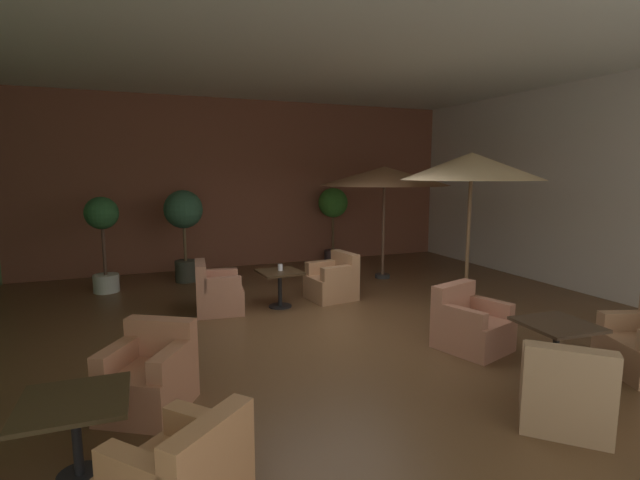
# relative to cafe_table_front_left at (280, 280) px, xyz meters

# --- Properties ---
(ground_plane) EXTENTS (10.47, 10.14, 0.02)m
(ground_plane) POSITION_rel_cafe_table_front_left_xyz_m (0.39, -1.33, -0.48)
(ground_plane) COLOR brown
(wall_back_brick) EXTENTS (10.47, 0.08, 3.93)m
(wall_back_brick) POSITION_rel_cafe_table_front_left_xyz_m (0.39, 3.70, 1.50)
(wall_back_brick) COLOR brown
(wall_back_brick) RESTS_ON ground_plane
(wall_right_plain) EXTENTS (0.08, 10.14, 3.93)m
(wall_right_plain) POSITION_rel_cafe_table_front_left_xyz_m (5.59, -1.33, 1.50)
(wall_right_plain) COLOR silver
(wall_right_plain) RESTS_ON ground_plane
(ceiling_slab) EXTENTS (10.47, 10.14, 0.06)m
(ceiling_slab) POSITION_rel_cafe_table_front_left_xyz_m (0.39, -1.33, 3.49)
(ceiling_slab) COLOR silver
(ceiling_slab) RESTS_ON wall_back_brick
(cafe_table_front_left) EXTENTS (0.72, 0.72, 0.62)m
(cafe_table_front_left) POSITION_rel_cafe_table_front_left_xyz_m (0.00, 0.00, 0.00)
(cafe_table_front_left) COLOR black
(cafe_table_front_left) RESTS_ON ground_plane
(armchair_front_left_north) EXTENTS (0.85, 0.81, 0.83)m
(armchair_front_left_north) POSITION_rel_cafe_table_front_left_xyz_m (1.03, 0.13, -0.15)
(armchair_front_left_north) COLOR tan
(armchair_front_left_north) RESTS_ON ground_plane
(armchair_front_left_east) EXTENTS (0.82, 0.86, 0.84)m
(armchair_front_left_east) POSITION_rel_cafe_table_front_left_xyz_m (-1.03, 0.12, -0.15)
(armchair_front_left_east) COLOR tan
(armchair_front_left_east) RESTS_ON ground_plane
(cafe_table_front_right) EXTENTS (0.79, 0.79, 0.62)m
(cafe_table_front_right) POSITION_rel_cafe_table_front_left_xyz_m (2.04, -3.74, 0.02)
(cafe_table_front_right) COLOR black
(cafe_table_front_right) RESTS_ON ground_plane
(armchair_front_right_east) EXTENTS (0.94, 0.98, 0.81)m
(armchair_front_right_east) POSITION_rel_cafe_table_front_left_xyz_m (1.72, -2.70, -0.17)
(armchair_front_right_east) COLOR tan
(armchair_front_right_east) RESTS_ON ground_plane
(armchair_front_right_south) EXTENTS (1.06, 1.06, 0.81)m
(armchair_front_right_south) POSITION_rel_cafe_table_front_left_xyz_m (1.27, -4.50, -0.16)
(armchair_front_right_south) COLOR tan
(armchair_front_right_south) RESTS_ON ground_plane
(cafe_table_mid_center) EXTENTS (0.77, 0.77, 0.62)m
(cafe_table_mid_center) POSITION_rel_cafe_table_front_left_xyz_m (-2.72, -3.67, 0.04)
(cafe_table_mid_center) COLOR black
(cafe_table_mid_center) RESTS_ON ground_plane
(armchair_mid_center_east) EXTENTS (1.01, 1.03, 0.82)m
(armchair_mid_center_east) POSITION_rel_cafe_table_front_left_xyz_m (-2.18, -2.80, -0.15)
(armchair_mid_center_east) COLOR #BE7958
(armchair_mid_center_east) RESTS_ON ground_plane
(patio_umbrella_tall_red) EXTENTS (2.70, 2.70, 2.37)m
(patio_umbrella_tall_red) POSITION_rel_cafe_table_front_left_xyz_m (2.69, 1.25, 1.70)
(patio_umbrella_tall_red) COLOR #2D2D2D
(patio_umbrella_tall_red) RESTS_ON ground_plane
(patio_umbrella_center_beige) EXTENTS (2.30, 2.30, 2.58)m
(patio_umbrella_center_beige) POSITION_rel_cafe_table_front_left_xyz_m (2.96, -1.11, 1.88)
(patio_umbrella_center_beige) COLOR #2D2D2D
(patio_umbrella_center_beige) RESTS_ON ground_plane
(potted_tree_left_corner) EXTENTS (0.78, 0.78, 1.90)m
(potted_tree_left_corner) POSITION_rel_cafe_table_front_left_xyz_m (-1.26, 2.50, 0.84)
(potted_tree_left_corner) COLOR #393A31
(potted_tree_left_corner) RESTS_ON ground_plane
(potted_tree_mid_left) EXTENTS (0.73, 0.73, 1.87)m
(potted_tree_mid_left) POSITION_rel_cafe_table_front_left_xyz_m (2.41, 3.26, 0.86)
(potted_tree_mid_left) COLOR #3F2E31
(potted_tree_mid_left) RESTS_ON ground_plane
(potted_tree_mid_right) EXTENTS (0.61, 0.61, 1.81)m
(potted_tree_mid_right) POSITION_rel_cafe_table_front_left_xyz_m (-2.76, 2.19, 0.71)
(potted_tree_mid_right) COLOR silver
(potted_tree_mid_right) RESTS_ON ground_plane
(iced_drink_cup) EXTENTS (0.08, 0.08, 0.11)m
(iced_drink_cup) POSITION_rel_cafe_table_front_left_xyz_m (0.02, 0.04, 0.21)
(iced_drink_cup) COLOR white
(iced_drink_cup) RESTS_ON cafe_table_front_left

